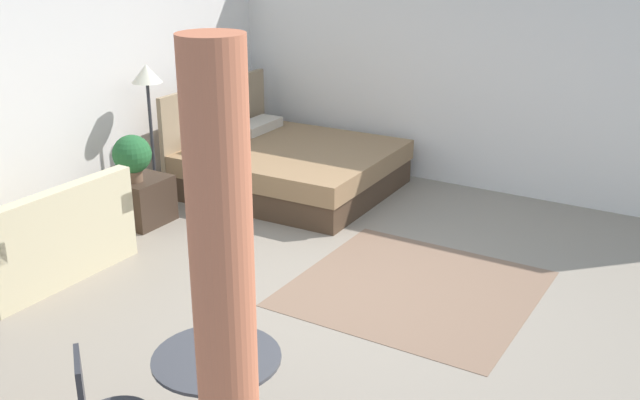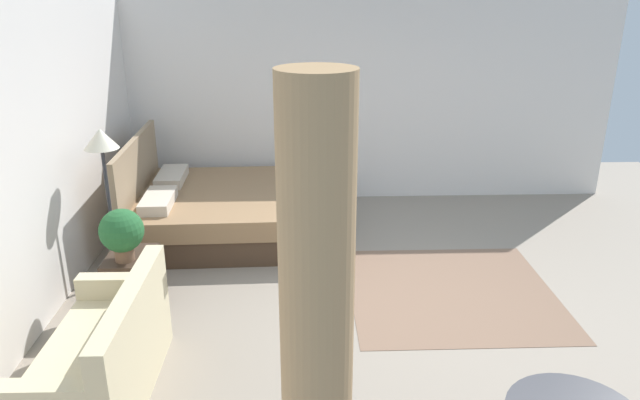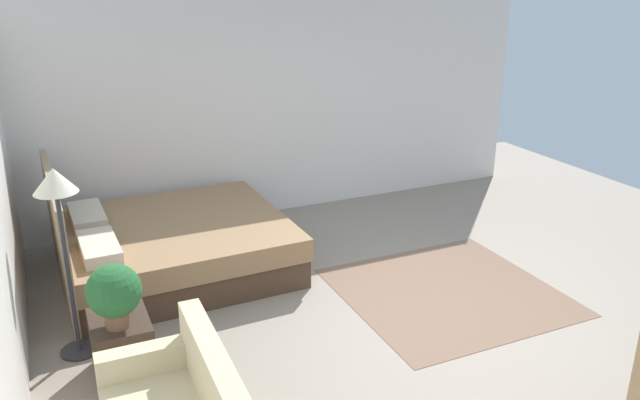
{
  "view_description": "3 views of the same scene",
  "coord_description": "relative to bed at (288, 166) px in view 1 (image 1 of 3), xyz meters",
  "views": [
    {
      "loc": [
        -5.07,
        -2.8,
        3.0
      ],
      "look_at": [
        -0.01,
        0.25,
        0.79
      ],
      "focal_mm": 41.82,
      "sensor_mm": 36.0,
      "label": 1
    },
    {
      "loc": [
        -4.76,
        0.97,
        2.86
      ],
      "look_at": [
        0.13,
        0.8,
        1.06
      ],
      "focal_mm": 33.03,
      "sensor_mm": 36.0,
      "label": 2
    },
    {
      "loc": [
        -4.16,
        2.9,
        2.95
      ],
      "look_at": [
        0.79,
        0.66,
        0.98
      ],
      "focal_mm": 35.48,
      "sensor_mm": 36.0,
      "label": 3
    }
  ],
  "objects": [
    {
      "name": "couch",
      "position": [
        -3.04,
        0.55,
        0.02
      ],
      "size": [
        1.52,
        0.73,
        0.87
      ],
      "color": "beige",
      "rests_on": "ground"
    },
    {
      "name": "wall_back",
      "position": [
        -1.91,
        1.45,
        1.09
      ],
      "size": [
        9.34,
        0.12,
        2.77
      ],
      "primitive_type": "cube",
      "color": "silver",
      "rests_on": "ground"
    },
    {
      "name": "floor_lamp",
      "position": [
        -1.18,
        1.0,
        1.02
      ],
      "size": [
        0.33,
        0.33,
        1.58
      ],
      "color": "#2D2D33",
      "rests_on": "ground"
    },
    {
      "name": "bed",
      "position": [
        0.0,
        0.0,
        0.0
      ],
      "size": [
        2.08,
        2.28,
        1.18
      ],
      "color": "#473323",
      "rests_on": "ground"
    },
    {
      "name": "area_rug",
      "position": [
        -1.58,
        -2.37,
        -0.29
      ],
      "size": [
        1.94,
        2.0,
        0.01
      ],
      "primitive_type": "cube",
      "color": "#7F604C",
      "rests_on": "ground"
    },
    {
      "name": "potted_plant",
      "position": [
        -1.76,
        0.72,
        0.48
      ],
      "size": [
        0.4,
        0.4,
        0.49
      ],
      "color": "brown",
      "rests_on": "nightstand"
    },
    {
      "name": "curtain_left",
      "position": [
        -4.83,
        -2.9,
        1.02
      ],
      "size": [
        0.27,
        0.27,
        2.62
      ],
      "color": "#D1704C",
      "rests_on": "ground"
    },
    {
      "name": "nightstand",
      "position": [
        -1.66,
        0.7,
        -0.05
      ],
      "size": [
        0.55,
        0.43,
        0.49
      ],
      "color": "#38281E",
      "rests_on": "ground"
    },
    {
      "name": "wall_right",
      "position": [
        1.26,
        -1.86,
        1.09
      ],
      "size": [
        0.12,
        6.61,
        2.77
      ],
      "primitive_type": "cube",
      "color": "silver",
      "rests_on": "ground"
    },
    {
      "name": "ground_plane",
      "position": [
        -1.91,
        -1.86,
        -0.3
      ],
      "size": [
        9.34,
        9.61,
        0.02
      ],
      "primitive_type": "cube",
      "color": "gray"
    },
    {
      "name": "balcony_table",
      "position": [
        -4.22,
        -2.32,
        0.22
      ],
      "size": [
        0.72,
        0.72,
        0.73
      ],
      "color": "#3F3F44",
      "rests_on": "ground"
    }
  ]
}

